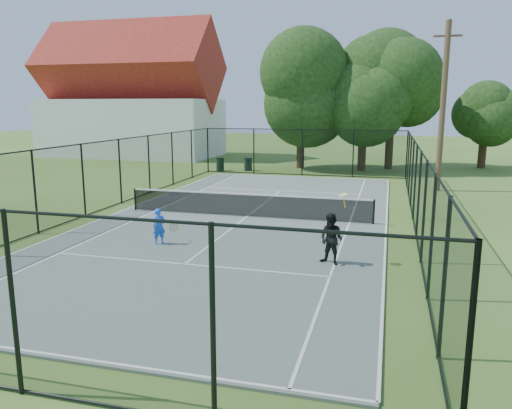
% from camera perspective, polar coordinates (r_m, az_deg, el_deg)
% --- Properties ---
extents(ground, '(120.00, 120.00, 0.00)m').
position_cam_1_polar(ground, '(20.25, -1.04, -1.56)').
color(ground, '#3D5C1F').
extents(tennis_court, '(11.00, 24.00, 0.06)m').
position_cam_1_polar(tennis_court, '(20.25, -1.04, -1.47)').
color(tennis_court, slate).
rests_on(tennis_court, ground).
extents(tennis_net, '(10.08, 0.08, 0.95)m').
position_cam_1_polar(tennis_net, '(20.13, -1.04, 0.05)').
color(tennis_net, black).
rests_on(tennis_net, tennis_court).
extents(fence, '(13.10, 26.10, 3.00)m').
position_cam_1_polar(fence, '(19.97, -1.05, 2.64)').
color(fence, black).
rests_on(fence, ground).
extents(tree_near_left, '(6.30, 6.30, 8.22)m').
position_cam_1_polar(tree_near_left, '(36.43, 5.20, 12.11)').
color(tree_near_left, '#332114').
rests_on(tree_near_left, ground).
extents(tree_near_mid, '(6.08, 6.08, 7.95)m').
position_cam_1_polar(tree_near_mid, '(35.70, 12.25, 11.67)').
color(tree_near_mid, '#332114').
rests_on(tree_near_mid, ground).
extents(tree_near_right, '(6.42, 6.42, 8.87)m').
position_cam_1_polar(tree_near_right, '(37.06, 15.30, 12.65)').
color(tree_near_right, '#332114').
rests_on(tree_near_right, ground).
extents(tree_far_right, '(4.57, 4.57, 6.05)m').
position_cam_1_polar(tree_far_right, '(39.79, 24.74, 9.17)').
color(tree_far_right, '#332114').
rests_on(tree_far_right, ground).
extents(building, '(15.30, 8.15, 11.87)m').
position_cam_1_polar(building, '(46.73, -14.02, 11.48)').
color(building, silver).
rests_on(building, ground).
extents(trash_bin_left, '(0.58, 0.58, 0.93)m').
position_cam_1_polar(trash_bin_left, '(34.89, -4.12, 4.63)').
color(trash_bin_left, black).
rests_on(trash_bin_left, ground).
extents(trash_bin_right, '(0.58, 0.58, 0.92)m').
position_cam_1_polar(trash_bin_right, '(34.88, -0.91, 4.64)').
color(trash_bin_right, black).
rests_on(trash_bin_right, ground).
extents(utility_pole, '(1.40, 0.30, 8.73)m').
position_cam_1_polar(utility_pole, '(28.09, 20.57, 10.43)').
color(utility_pole, '#4C3823').
rests_on(utility_pole, ground).
extents(player_blue, '(0.83, 0.50, 1.17)m').
position_cam_1_polar(player_blue, '(16.47, -10.98, -2.47)').
color(player_blue, blue).
rests_on(player_blue, tennis_court).
extents(player_black, '(0.87, 0.88, 2.02)m').
position_cam_1_polar(player_black, '(14.25, 8.62, -3.91)').
color(player_black, black).
rests_on(player_black, tennis_court).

